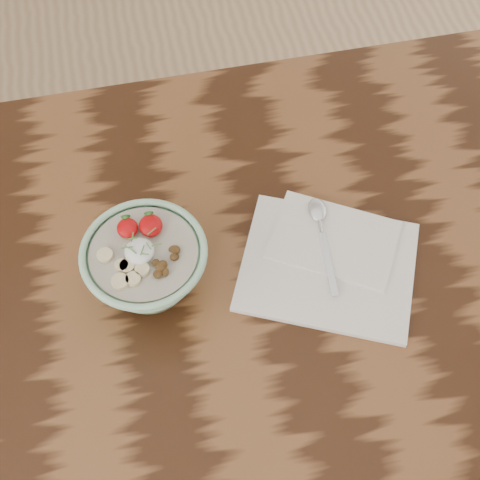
# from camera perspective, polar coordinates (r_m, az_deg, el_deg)

# --- Properties ---
(table) EXTENTS (1.60, 0.90, 0.75)m
(table) POSITION_cam_1_polar(r_m,az_deg,el_deg) (1.10, -7.09, -7.23)
(table) COLOR black
(table) RESTS_ON ground
(breakfast_bowl) EXTENTS (0.18, 0.18, 0.12)m
(breakfast_bowl) POSITION_cam_1_polar(r_m,az_deg,el_deg) (0.97, -7.99, -2.15)
(breakfast_bowl) COLOR #9AD0A7
(breakfast_bowl) RESTS_ON table
(napkin) EXTENTS (0.32, 0.30, 0.02)m
(napkin) POSITION_cam_1_polar(r_m,az_deg,el_deg) (1.04, 7.61, -1.76)
(napkin) COLOR white
(napkin) RESTS_ON table
(spoon) EXTENTS (0.04, 0.18, 0.01)m
(spoon) POSITION_cam_1_polar(r_m,az_deg,el_deg) (1.06, 6.84, 1.48)
(spoon) COLOR silver
(spoon) RESTS_ON napkin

